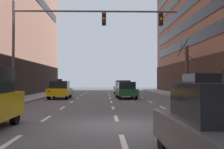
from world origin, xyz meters
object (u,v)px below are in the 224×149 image
(car_driving_1, at_px, (123,88))
(car_driving_3, at_px, (126,90))
(street_tree_0, at_px, (187,70))
(pedestrian_1, at_px, (207,89))
(taxi_driving_4, at_px, (60,90))
(car_parked_2, at_px, (202,92))
(traffic_signal_0, at_px, (71,31))

(car_driving_1, height_order, car_driving_3, car_driving_1)
(car_driving_3, bearing_deg, car_driving_1, 88.91)
(street_tree_0, distance_m, pedestrian_1, 6.44)
(car_driving_1, relative_size, street_tree_0, 0.82)
(taxi_driving_4, xyz_separation_m, car_parked_2, (9.82, -10.27, 0.23))
(taxi_driving_4, bearing_deg, pedestrian_1, -28.13)
(car_driving_1, distance_m, car_parked_2, 18.47)
(car_driving_3, distance_m, taxi_driving_4, 6.16)
(car_driving_1, xyz_separation_m, traffic_signal_0, (-4.43, -15.51, 4.19))
(traffic_signal_0, relative_size, street_tree_0, 1.96)
(car_driving_1, xyz_separation_m, pedestrian_1, (5.30, -14.07, 0.21))
(car_driving_1, xyz_separation_m, taxi_driving_4, (-6.31, -7.86, -0.03))
(car_parked_2, distance_m, street_tree_0, 10.62)
(street_tree_0, relative_size, pedestrian_1, 3.58)
(car_parked_2, xyz_separation_m, pedestrian_1, (1.78, 4.06, 0.01))
(car_driving_1, distance_m, taxi_driving_4, 10.08)
(car_driving_1, distance_m, traffic_signal_0, 16.66)
(car_driving_1, bearing_deg, car_parked_2, -79.02)
(car_driving_3, xyz_separation_m, street_tree_0, (5.71, -0.06, 1.91))
(traffic_signal_0, bearing_deg, street_tree_0, 37.49)
(car_driving_1, relative_size, traffic_signal_0, 0.42)
(car_driving_1, xyz_separation_m, street_tree_0, (5.57, -7.84, 1.84))
(taxi_driving_4, bearing_deg, car_parked_2, -46.26)
(car_driving_3, relative_size, traffic_signal_0, 0.38)
(car_driving_1, bearing_deg, taxi_driving_4, -128.73)
(car_parked_2, xyz_separation_m, street_tree_0, (2.05, 10.29, 1.64))
(car_parked_2, bearing_deg, traffic_signal_0, 161.75)
(taxi_driving_4, height_order, street_tree_0, street_tree_0)
(car_driving_1, bearing_deg, car_driving_3, -91.09)
(car_driving_3, distance_m, traffic_signal_0, 9.81)
(taxi_driving_4, relative_size, street_tree_0, 0.77)
(taxi_driving_4, relative_size, traffic_signal_0, 0.39)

